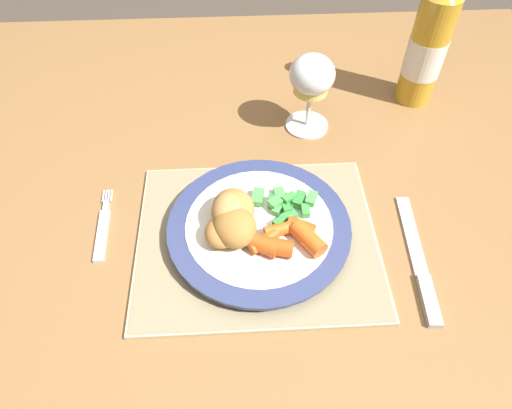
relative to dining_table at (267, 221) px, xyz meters
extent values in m
plane|color=#4C4238|center=(0.00, 0.00, -0.65)|extent=(6.00, 6.00, 0.00)
cube|color=olive|center=(0.00, 0.00, 0.07)|extent=(1.19, 1.03, 0.04)
cube|color=olive|center=(-0.54, 0.46, -0.30)|extent=(0.06, 0.06, 0.70)
cube|color=olive|center=(0.54, 0.46, -0.30)|extent=(0.06, 0.06, 0.70)
cube|color=#CCB789|center=(-0.02, -0.10, 0.09)|extent=(0.33, 0.27, 0.01)
cube|color=gray|center=(-0.02, -0.10, 0.09)|extent=(0.32, 0.27, 0.00)
cylinder|color=white|center=(-0.02, -0.09, 0.10)|extent=(0.20, 0.20, 0.01)
cylinder|color=navy|center=(-0.02, -0.09, 0.11)|extent=(0.25, 0.25, 0.01)
cylinder|color=white|center=(-0.02, -0.09, 0.11)|extent=(0.20, 0.20, 0.00)
ellipsoid|color=tan|center=(-0.06, -0.09, 0.13)|extent=(0.05, 0.06, 0.04)
ellipsoid|color=#B77F3D|center=(-0.05, -0.08, 0.13)|extent=(0.06, 0.07, 0.04)
ellipsoid|color=#A87033|center=(-0.05, -0.11, 0.13)|extent=(0.07, 0.08, 0.04)
ellipsoid|color=#B77F3D|center=(-0.07, -0.11, 0.13)|extent=(0.07, 0.07, 0.03)
cube|color=green|center=(0.02, -0.08, 0.12)|extent=(0.02, 0.02, 0.01)
cube|color=#338438|center=(0.00, -0.06, 0.12)|extent=(0.01, 0.02, 0.01)
cube|color=#338438|center=(0.04, -0.06, 0.12)|extent=(0.02, 0.03, 0.01)
cube|color=green|center=(0.02, -0.06, 0.13)|extent=(0.02, 0.02, 0.01)
cube|color=green|center=(0.03, -0.06, 0.12)|extent=(0.03, 0.03, 0.01)
cube|color=#338438|center=(0.01, -0.10, 0.12)|extent=(0.02, 0.02, 0.01)
cube|color=#4CA84C|center=(0.05, -0.06, 0.12)|extent=(0.02, 0.03, 0.01)
cube|color=#338438|center=(0.02, -0.07, 0.12)|extent=(0.02, 0.02, 0.01)
cube|color=#4CA84C|center=(0.01, -0.05, 0.12)|extent=(0.02, 0.03, 0.01)
cube|color=#4CA84C|center=(0.01, -0.07, 0.12)|extent=(0.02, 0.02, 0.01)
cube|color=#4CA84C|center=(0.01, -0.06, 0.12)|extent=(0.03, 0.03, 0.01)
cube|color=green|center=(0.04, -0.08, 0.12)|extent=(0.01, 0.02, 0.01)
cube|color=green|center=(0.03, -0.06, 0.12)|extent=(0.02, 0.02, 0.01)
cube|color=#4CA84C|center=(-0.02, -0.05, 0.12)|extent=(0.02, 0.03, 0.01)
cylinder|color=orange|center=(0.04, -0.13, 0.12)|extent=(0.05, 0.05, 0.02)
cylinder|color=#CC5119|center=(0.04, -0.11, 0.12)|extent=(0.04, 0.03, 0.02)
cylinder|color=#CC5119|center=(0.00, -0.14, 0.12)|extent=(0.05, 0.03, 0.02)
cylinder|color=orange|center=(0.01, -0.11, 0.12)|extent=(0.04, 0.02, 0.02)
cylinder|color=#CC5119|center=(-0.01, -0.14, 0.12)|extent=(0.04, 0.04, 0.02)
cylinder|color=#CC5119|center=(-0.02, -0.13, 0.12)|extent=(0.04, 0.04, 0.02)
cube|color=silver|center=(-0.24, -0.08, 0.09)|extent=(0.02, 0.09, 0.01)
cube|color=silver|center=(-0.24, -0.03, 0.09)|extent=(0.01, 0.02, 0.01)
cube|color=silver|center=(-0.23, -0.01, 0.09)|extent=(0.00, 0.02, 0.00)
cube|color=silver|center=(-0.24, -0.01, 0.09)|extent=(0.00, 0.02, 0.00)
cube|color=silver|center=(-0.24, -0.01, 0.09)|extent=(0.00, 0.02, 0.00)
cube|color=silver|center=(-0.25, -0.01, 0.09)|extent=(0.00, 0.02, 0.00)
cube|color=silver|center=(0.19, -0.10, 0.09)|extent=(0.03, 0.14, 0.00)
cube|color=#B2B2B7|center=(0.19, -0.21, 0.09)|extent=(0.02, 0.07, 0.01)
cylinder|color=silver|center=(0.08, 0.14, 0.09)|extent=(0.07, 0.07, 0.00)
cylinder|color=silver|center=(0.08, 0.14, 0.13)|extent=(0.01, 0.01, 0.07)
ellipsoid|color=silver|center=(0.08, 0.14, 0.19)|extent=(0.07, 0.07, 0.06)
cylinder|color=#EACC66|center=(0.08, 0.14, 0.17)|extent=(0.06, 0.06, 0.03)
cylinder|color=gold|center=(0.28, 0.20, 0.18)|extent=(0.06, 0.06, 0.19)
cylinder|color=white|center=(0.28, 0.20, 0.17)|extent=(0.06, 0.06, 0.07)
camera|label=1|loc=(-0.04, -0.46, 0.60)|focal=32.00mm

